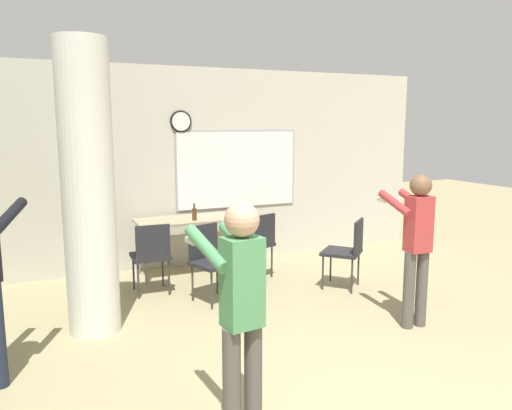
{
  "coord_description": "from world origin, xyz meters",
  "views": [
    {
      "loc": [
        -1.77,
        -1.84,
        2.02
      ],
      "look_at": [
        0.16,
        2.57,
        1.23
      ],
      "focal_mm": 35.0,
      "sensor_mm": 36.0,
      "label": 1
    }
  ],
  "objects_px": {
    "bottle_on_table": "(194,214)",
    "person_playing_side": "(416,238)",
    "chair_table_left": "(151,253)",
    "chair_mid_room": "(347,248)",
    "chair_table_front": "(210,257)",
    "chair_table_right": "(256,241)",
    "person_playing_front": "(240,304)",
    "folding_table": "(199,222)"
  },
  "relations": [
    {
      "from": "bottle_on_table",
      "to": "person_playing_side",
      "type": "height_order",
      "value": "person_playing_side"
    },
    {
      "from": "chair_table_left",
      "to": "chair_mid_room",
      "type": "distance_m",
      "value": 2.37
    },
    {
      "from": "chair_table_left",
      "to": "chair_mid_room",
      "type": "xyz_separation_m",
      "value": [
        2.25,
        -0.75,
        0.0
      ]
    },
    {
      "from": "chair_table_front",
      "to": "person_playing_side",
      "type": "bearing_deg",
      "value": -43.38
    },
    {
      "from": "chair_table_right",
      "to": "person_playing_front",
      "type": "distance_m",
      "value": 3.45
    },
    {
      "from": "chair_table_right",
      "to": "person_playing_side",
      "type": "height_order",
      "value": "person_playing_side"
    },
    {
      "from": "bottle_on_table",
      "to": "chair_mid_room",
      "type": "height_order",
      "value": "bottle_on_table"
    },
    {
      "from": "chair_table_left",
      "to": "chair_mid_room",
      "type": "bearing_deg",
      "value": -18.32
    },
    {
      "from": "chair_table_left",
      "to": "chair_mid_room",
      "type": "relative_size",
      "value": 1.0
    },
    {
      "from": "chair_table_front",
      "to": "person_playing_front",
      "type": "distance_m",
      "value": 2.68
    },
    {
      "from": "bottle_on_table",
      "to": "person_playing_side",
      "type": "distance_m",
      "value": 2.91
    },
    {
      "from": "chair_table_left",
      "to": "chair_table_right",
      "type": "bearing_deg",
      "value": 2.78
    },
    {
      "from": "bottle_on_table",
      "to": "chair_mid_room",
      "type": "xyz_separation_m",
      "value": [
        1.57,
        -1.23,
        -0.34
      ]
    },
    {
      "from": "chair_table_right",
      "to": "person_playing_front",
      "type": "xyz_separation_m",
      "value": [
        -1.47,
        -3.09,
        0.41
      ]
    },
    {
      "from": "bottle_on_table",
      "to": "person_playing_side",
      "type": "xyz_separation_m",
      "value": [
        1.52,
        -2.48,
        0.06
      ]
    },
    {
      "from": "bottle_on_table",
      "to": "chair_table_left",
      "type": "bearing_deg",
      "value": -144.52
    },
    {
      "from": "chair_mid_room",
      "to": "chair_table_right",
      "type": "xyz_separation_m",
      "value": [
        -0.86,
        0.81,
        0.0
      ]
    },
    {
      "from": "folding_table",
      "to": "chair_mid_room",
      "type": "height_order",
      "value": "chair_mid_room"
    },
    {
      "from": "bottle_on_table",
      "to": "chair_table_right",
      "type": "height_order",
      "value": "bottle_on_table"
    },
    {
      "from": "chair_table_left",
      "to": "person_playing_front",
      "type": "relative_size",
      "value": 0.56
    },
    {
      "from": "chair_table_front",
      "to": "folding_table",
      "type": "bearing_deg",
      "value": 79.32
    },
    {
      "from": "chair_table_left",
      "to": "chair_mid_room",
      "type": "height_order",
      "value": "same"
    },
    {
      "from": "folding_table",
      "to": "bottle_on_table",
      "type": "bearing_deg",
      "value": -125.52
    },
    {
      "from": "chair_mid_room",
      "to": "chair_table_right",
      "type": "distance_m",
      "value": 1.19
    },
    {
      "from": "chair_table_right",
      "to": "person_playing_front",
      "type": "bearing_deg",
      "value": -115.38
    },
    {
      "from": "bottle_on_table",
      "to": "person_playing_side",
      "type": "relative_size",
      "value": 0.15
    },
    {
      "from": "bottle_on_table",
      "to": "chair_mid_room",
      "type": "distance_m",
      "value": 2.03
    },
    {
      "from": "folding_table",
      "to": "bottle_on_table",
      "type": "xyz_separation_m",
      "value": [
        -0.1,
        -0.15,
        0.14
      ]
    },
    {
      "from": "person_playing_front",
      "to": "person_playing_side",
      "type": "relative_size",
      "value": 1.02
    },
    {
      "from": "chair_table_right",
      "to": "chair_table_front",
      "type": "height_order",
      "value": "same"
    },
    {
      "from": "chair_table_left",
      "to": "chair_table_front",
      "type": "height_order",
      "value": "same"
    },
    {
      "from": "folding_table",
      "to": "person_playing_front",
      "type": "relative_size",
      "value": 1.08
    },
    {
      "from": "chair_table_front",
      "to": "person_playing_front",
      "type": "bearing_deg",
      "value": -104.41
    },
    {
      "from": "bottle_on_table",
      "to": "chair_table_right",
      "type": "xyz_separation_m",
      "value": [
        0.71,
        -0.42,
        -0.34
      ]
    },
    {
      "from": "folding_table",
      "to": "person_playing_front",
      "type": "bearing_deg",
      "value": -103.3
    },
    {
      "from": "chair_table_front",
      "to": "person_playing_front",
      "type": "height_order",
      "value": "person_playing_front"
    },
    {
      "from": "person_playing_front",
      "to": "folding_table",
      "type": "bearing_deg",
      "value": 76.7
    },
    {
      "from": "bottle_on_table",
      "to": "chair_table_left",
      "type": "relative_size",
      "value": 0.26
    },
    {
      "from": "chair_table_left",
      "to": "chair_table_right",
      "type": "relative_size",
      "value": 1.0
    },
    {
      "from": "folding_table",
      "to": "person_playing_side",
      "type": "distance_m",
      "value": 2.99
    },
    {
      "from": "folding_table",
      "to": "chair_table_left",
      "type": "xyz_separation_m",
      "value": [
        -0.79,
        -0.63,
        -0.2
      ]
    },
    {
      "from": "chair_table_right",
      "to": "chair_table_front",
      "type": "bearing_deg",
      "value": -146.76
    }
  ]
}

